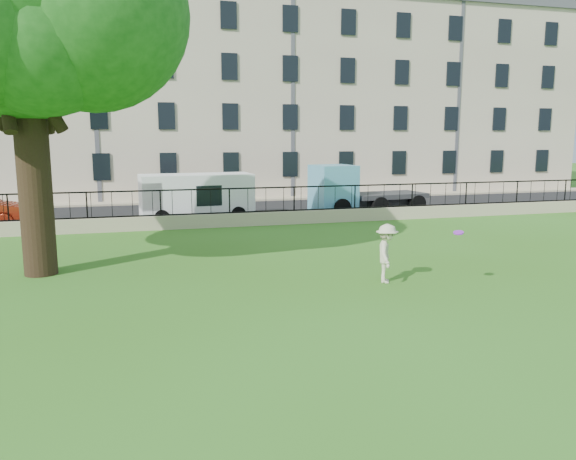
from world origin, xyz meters
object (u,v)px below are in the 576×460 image
object	(u,v)px
man	(387,253)
blue_truck	(367,188)
frisbee	(459,233)
white_van	(197,197)

from	to	relation	value
man	blue_truck	xyz separation A→B (m)	(5.38, 13.67, 0.45)
frisbee	white_van	distance (m)	15.21
man	white_van	bearing A→B (deg)	40.26
man	white_van	world-z (taller)	white_van
man	blue_truck	world-z (taller)	blue_truck
frisbee	blue_truck	size ratio (longest dim) A/B	0.04
white_van	blue_truck	xyz separation A→B (m)	(9.06, 0.49, 0.16)
man	frisbee	xyz separation A→B (m)	(1.50, -1.11, 0.70)
frisbee	blue_truck	bearing A→B (deg)	75.28
frisbee	man	bearing A→B (deg)	143.48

